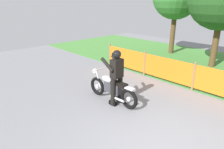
{
  "coord_description": "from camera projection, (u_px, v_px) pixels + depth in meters",
  "views": [
    {
      "loc": [
        1.76,
        -3.23,
        3.0
      ],
      "look_at": [
        -2.44,
        0.75,
        0.9
      ],
      "focal_mm": 32.53,
      "sensor_mm": 36.0,
      "label": 1
    }
  ],
  "objects": [
    {
      "name": "rider_lead",
      "position": [
        116.0,
        75.0,
        6.03
      ],
      "size": [
        0.57,
        0.56,
        1.69
      ],
      "rotation": [
        0.0,
        0.0,
        -3.1
      ],
      "color": "black",
      "rests_on": "ground"
    },
    {
      "name": "motorcycle_lead",
      "position": [
        112.0,
        88.0,
        6.31
      ],
      "size": [
        1.99,
        0.59,
        0.94
      ],
      "rotation": [
        0.0,
        0.0,
        -3.1
      ],
      "color": "black",
      "rests_on": "ground"
    }
  ]
}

